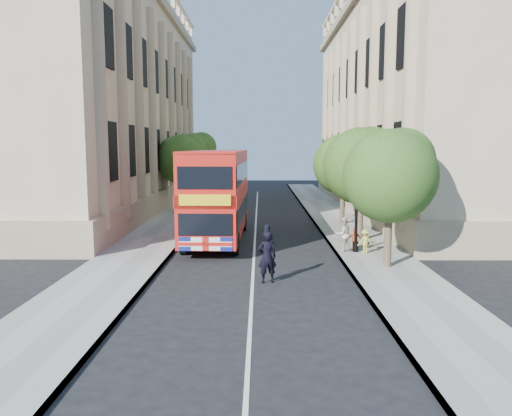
{
  "coord_description": "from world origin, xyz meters",
  "views": [
    {
      "loc": [
        0.29,
        -18.15,
        5.28
      ],
      "look_at": [
        0.09,
        5.89,
        2.3
      ],
      "focal_mm": 35.0,
      "sensor_mm": 36.0,
      "label": 1
    }
  ],
  "objects_px": {
    "lamp_post": "(357,204)",
    "box_van": "(218,208)",
    "police_constable": "(267,257)",
    "double_decker_bus": "(218,192)",
    "woman_pedestrian": "(343,234)"
  },
  "relations": [
    {
      "from": "police_constable",
      "to": "double_decker_bus",
      "type": "bearing_deg",
      "value": -86.28
    },
    {
      "from": "lamp_post",
      "to": "police_constable",
      "type": "bearing_deg",
      "value": -130.41
    },
    {
      "from": "lamp_post",
      "to": "double_decker_bus",
      "type": "relative_size",
      "value": 0.48
    },
    {
      "from": "box_van",
      "to": "woman_pedestrian",
      "type": "relative_size",
      "value": 2.98
    },
    {
      "from": "double_decker_bus",
      "to": "woman_pedestrian",
      "type": "xyz_separation_m",
      "value": [
        6.49,
        -3.45,
        -1.76
      ]
    },
    {
      "from": "lamp_post",
      "to": "double_decker_bus",
      "type": "bearing_deg",
      "value": 153.29
    },
    {
      "from": "police_constable",
      "to": "woman_pedestrian",
      "type": "height_order",
      "value": "police_constable"
    },
    {
      "from": "double_decker_bus",
      "to": "woman_pedestrian",
      "type": "relative_size",
      "value": 6.33
    },
    {
      "from": "box_van",
      "to": "woman_pedestrian",
      "type": "xyz_separation_m",
      "value": [
        6.77,
        -6.99,
        -0.41
      ]
    },
    {
      "from": "police_constable",
      "to": "lamp_post",
      "type": "bearing_deg",
      "value": -143.53
    },
    {
      "from": "double_decker_bus",
      "to": "police_constable",
      "type": "distance_m",
      "value": 9.32
    },
    {
      "from": "woman_pedestrian",
      "to": "box_van",
      "type": "bearing_deg",
      "value": -70.66
    },
    {
      "from": "lamp_post",
      "to": "woman_pedestrian",
      "type": "distance_m",
      "value": 1.66
    },
    {
      "from": "lamp_post",
      "to": "box_van",
      "type": "bearing_deg",
      "value": 136.05
    },
    {
      "from": "double_decker_bus",
      "to": "police_constable",
      "type": "bearing_deg",
      "value": -71.88
    }
  ]
}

